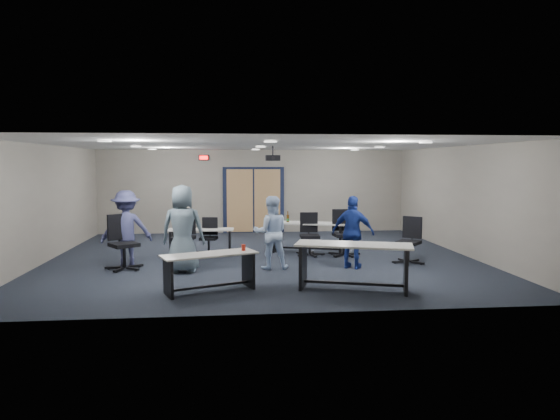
{
  "coord_description": "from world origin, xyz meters",
  "views": [
    {
      "loc": [
        -0.74,
        -11.84,
        2.27
      ],
      "look_at": [
        0.4,
        -0.3,
        1.18
      ],
      "focal_mm": 32.0,
      "sensor_mm": 36.0,
      "label": 1
    }
  ],
  "objects": [
    {
      "name": "table_front_right",
      "position": [
        1.44,
        -3.19,
        0.57
      ],
      "size": [
        2.17,
        1.27,
        0.84
      ],
      "rotation": [
        0.0,
        0.0,
        -0.3
      ],
      "color": "#B9B6AF",
      "rests_on": "floor"
    },
    {
      "name": "left_wall",
      "position": [
        -5.0,
        0.0,
        1.35
      ],
      "size": [
        0.04,
        9.0,
        2.7
      ],
      "primitive_type": "cube",
      "color": "gray",
      "rests_on": "floor"
    },
    {
      "name": "ceiling_projector",
      "position": [
        0.3,
        0.5,
        2.4
      ],
      "size": [
        0.35,
        0.32,
        0.37
      ],
      "color": "black",
      "rests_on": "ceiling"
    },
    {
      "name": "front_wall",
      "position": [
        0.0,
        -4.5,
        1.35
      ],
      "size": [
        10.0,
        0.04,
        2.7
      ],
      "primitive_type": "cube",
      "color": "gray",
      "rests_on": "floor"
    },
    {
      "name": "chair_back_b",
      "position": [
        -1.3,
        0.47,
        0.46
      ],
      "size": [
        0.66,
        0.66,
        0.93
      ],
      "primitive_type": null,
      "rotation": [
        0.0,
        0.0,
        -0.15
      ],
      "color": "black",
      "rests_on": "floor"
    },
    {
      "name": "chair_loose_left",
      "position": [
        -3.02,
        -1.04,
        0.59
      ],
      "size": [
        1.03,
        1.03,
        1.18
      ],
      "primitive_type": null,
      "rotation": [
        0.0,
        0.0,
        0.61
      ],
      "color": "black",
      "rests_on": "floor"
    },
    {
      "name": "chair_back_c",
      "position": [
        1.18,
        0.16,
        0.53
      ],
      "size": [
        0.69,
        0.69,
        1.05
      ],
      "primitive_type": null,
      "rotation": [
        0.0,
        0.0,
        -0.05
      ],
      "color": "black",
      "rests_on": "floor"
    },
    {
      "name": "ceiling_can_lights",
      "position": [
        0.0,
        0.25,
        2.67
      ],
      "size": [
        6.24,
        5.74,
        0.02
      ],
      "primitive_type": null,
      "color": "white",
      "rests_on": "ceiling"
    },
    {
      "name": "person_navy",
      "position": [
        1.88,
        -1.38,
        0.79
      ],
      "size": [
        0.99,
        0.8,
        1.58
      ],
      "primitive_type": "imported",
      "rotation": [
        0.0,
        0.0,
        2.61
      ],
      "color": "navy",
      "rests_on": "floor"
    },
    {
      "name": "table_back_right",
      "position": [
        1.2,
        0.64,
        0.53
      ],
      "size": [
        1.99,
        1.17,
        1.05
      ],
      "rotation": [
        0.0,
        0.0,
        -0.31
      ],
      "color": "#B9B6AF",
      "rests_on": "floor"
    },
    {
      "name": "right_wall",
      "position": [
        5.0,
        0.0,
        1.35
      ],
      "size": [
        0.04,
        9.0,
        2.7
      ],
      "primitive_type": "cube",
      "color": "gray",
      "rests_on": "floor"
    },
    {
      "name": "exit_sign",
      "position": [
        -1.6,
        4.44,
        2.45
      ],
      "size": [
        0.32,
        0.07,
        0.18
      ],
      "color": "black",
      "rests_on": "back_wall"
    },
    {
      "name": "back_wall",
      "position": [
        0.0,
        4.5,
        1.35
      ],
      "size": [
        10.0,
        0.04,
        2.7
      ],
      "primitive_type": "cube",
      "color": "gray",
      "rests_on": "floor"
    },
    {
      "name": "table_back_left",
      "position": [
        -1.49,
        0.5,
        0.45
      ],
      "size": [
        1.63,
        0.61,
        0.65
      ],
      "rotation": [
        0.0,
        0.0,
        -0.05
      ],
      "color": "#B9B6AF",
      "rests_on": "floor"
    },
    {
      "name": "chair_back_d",
      "position": [
        2.02,
        0.06,
        0.57
      ],
      "size": [
        0.77,
        0.77,
        1.13
      ],
      "primitive_type": null,
      "rotation": [
        0.0,
        0.0,
        0.08
      ],
      "color": "black",
      "rests_on": "floor"
    },
    {
      "name": "ceiling",
      "position": [
        0.0,
        0.0,
        2.7
      ],
      "size": [
        10.0,
        9.0,
        0.04
      ],
      "primitive_type": "cube",
      "color": "silver",
      "rests_on": "back_wall"
    },
    {
      "name": "floor",
      "position": [
        0.0,
        0.0,
        0.0
      ],
      "size": [
        10.0,
        10.0,
        0.0
      ],
      "primitive_type": "plane",
      "color": "black",
      "rests_on": "ground"
    },
    {
      "name": "person_plaid",
      "position": [
        -1.74,
        -1.41,
        0.92
      ],
      "size": [
        0.96,
        0.69,
        1.83
      ],
      "primitive_type": "imported",
      "rotation": [
        0.0,
        0.0,
        3.02
      ],
      "color": "slate",
      "rests_on": "floor"
    },
    {
      "name": "person_lightblue",
      "position": [
        0.11,
        -1.24,
        0.79
      ],
      "size": [
        0.77,
        0.6,
        1.58
      ],
      "primitive_type": "imported",
      "rotation": [
        0.0,
        0.0,
        3.15
      ],
      "color": "#C0DAFF",
      "rests_on": "floor"
    },
    {
      "name": "chair_back_a",
      "position": [
        -1.87,
        0.01,
        0.55
      ],
      "size": [
        0.83,
        0.83,
        1.1
      ],
      "primitive_type": null,
      "rotation": [
        0.0,
        0.0,
        -0.23
      ],
      "color": "black",
      "rests_on": "floor"
    },
    {
      "name": "person_back",
      "position": [
        -3.05,
        -0.64,
        0.84
      ],
      "size": [
        1.19,
        0.84,
        1.68
      ],
      "primitive_type": "imported",
      "rotation": [
        0.0,
        0.0,
        3.36
      ],
      "color": "#434679",
      "rests_on": "floor"
    },
    {
      "name": "table_front_left",
      "position": [
        -1.12,
        -3.06,
        0.47
      ],
      "size": [
        1.77,
        1.15,
        0.79
      ],
      "rotation": [
        0.0,
        0.0,
        0.38
      ],
      "color": "#B9B6AF",
      "rests_on": "floor"
    },
    {
      "name": "chair_loose_right",
      "position": [
        3.26,
        -1.01,
        0.53
      ],
      "size": [
        0.94,
        0.94,
        1.06
      ],
      "primitive_type": null,
      "rotation": [
        0.0,
        0.0,
        -0.69
      ],
      "color": "black",
      "rests_on": "floor"
    },
    {
      "name": "double_door",
      "position": [
        0.0,
        4.46,
        1.05
      ],
      "size": [
        2.0,
        0.07,
        2.2
      ],
      "color": "black",
      "rests_on": "back_wall"
    }
  ]
}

